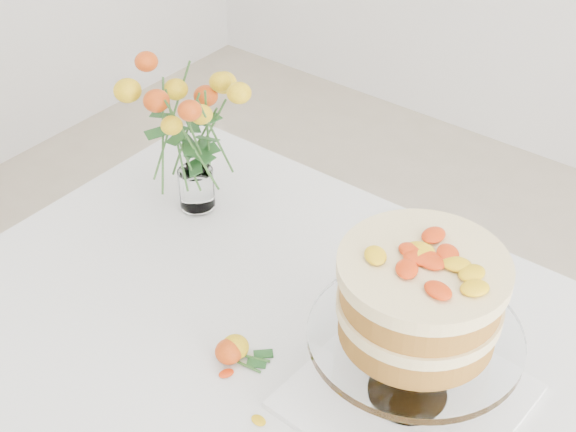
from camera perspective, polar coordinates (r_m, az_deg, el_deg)
name	(u,v)px	position (r m, az deg, el deg)	size (l,w,h in m)	color
table	(322,405)	(1.38, 2.45, -13.27)	(1.43, 0.93, 0.76)	tan
napkin	(407,396)	(1.29, 8.43, -12.55)	(0.32, 0.32, 0.01)	white
cake_stand	(419,305)	(1.15, 9.30, -6.29)	(0.31, 0.31, 0.28)	white
rose_vase	(191,118)	(1.53, -6.94, 6.95)	(0.29, 0.29, 0.36)	white
loose_rose_near	(235,347)	(1.33, -3.77, -9.29)	(0.08, 0.05, 0.04)	yellow
loose_rose_far	(229,352)	(1.32, -4.21, -9.61)	(0.08, 0.05, 0.04)	#BF3C09
stray_petal_a	(226,374)	(1.31, -4.41, -11.11)	(0.03, 0.02, 0.00)	#EDB40E
stray_petal_b	(259,421)	(1.25, -2.11, -14.33)	(0.03, 0.02, 0.00)	#EDB40E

